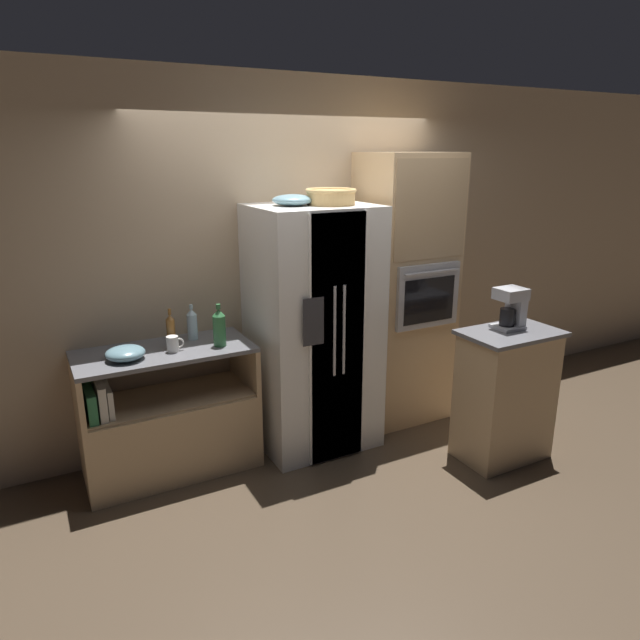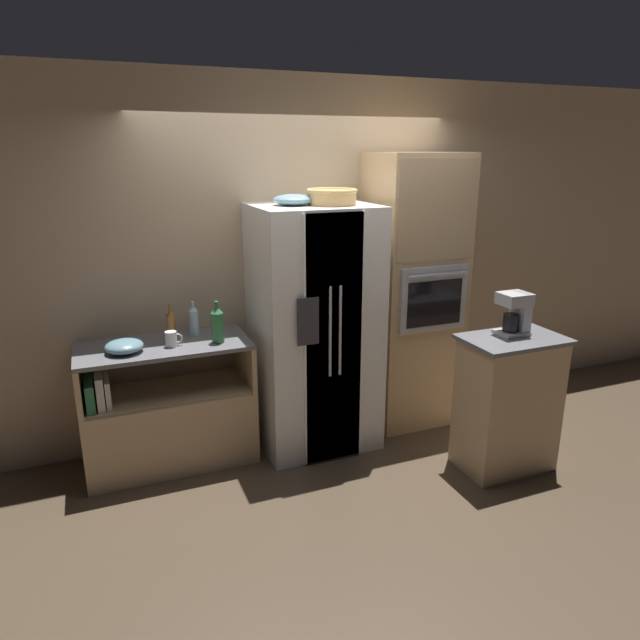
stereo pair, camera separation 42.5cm
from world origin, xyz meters
name	(u,v)px [view 2 (the right image)]	position (x,y,z in m)	size (l,w,h in m)	color
ground_plane	(318,440)	(0.00, 0.00, 0.00)	(20.00, 20.00, 0.00)	#4C3D2D
wall_back	(298,259)	(0.00, 0.44, 1.40)	(12.00, 0.06, 2.80)	tan
counter_left	(168,419)	(-1.15, 0.12, 0.34)	(1.20, 0.57, 0.92)	tan
refrigerator	(315,329)	(-0.02, 0.03, 0.93)	(0.88, 0.78, 1.87)	white
wall_oven	(413,292)	(0.88, 0.11, 1.12)	(0.72, 0.65, 2.23)	tan
island_counter	(507,403)	(1.12, -0.86, 0.50)	(0.71, 0.46, 1.00)	tan
wicker_basket	(332,196)	(0.10, -0.03, 1.93)	(0.37, 0.37, 0.11)	tan
fruit_bowl	(293,200)	(-0.17, 0.05, 1.91)	(0.29, 0.29, 0.08)	#668C99
bottle_tall	(194,320)	(-0.89, 0.25, 1.04)	(0.07, 0.07, 0.26)	silver
bottle_short	(171,326)	(-1.07, 0.15, 1.04)	(0.06, 0.06, 0.28)	brown
bottle_wide	(217,324)	(-0.76, 0.02, 1.06)	(0.09, 0.09, 0.30)	#33723F
mug	(172,339)	(-1.08, 0.05, 0.98)	(0.12, 0.08, 0.11)	silver
mixing_bowl	(124,346)	(-1.40, 0.04, 0.97)	(0.25, 0.25, 0.09)	#668C99
coffee_maker	(516,312)	(1.17, -0.80, 1.16)	(0.20, 0.18, 0.30)	#B2B2B7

